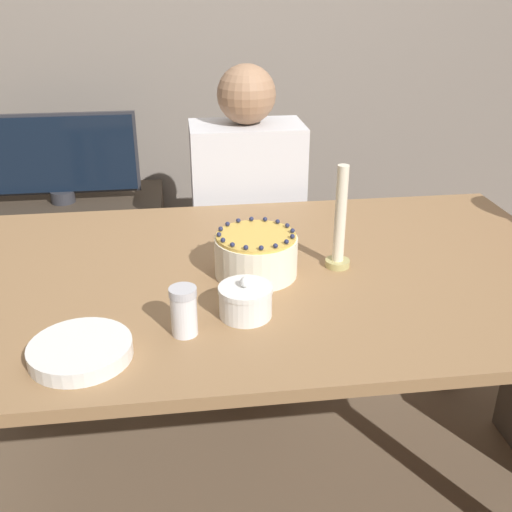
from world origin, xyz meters
TOP-DOWN VIEW (x-y plane):
  - ground_plane at (0.00, 0.00)m, footprint 12.00×12.00m
  - wall_behind at (0.00, 1.40)m, footprint 8.00×0.05m
  - dining_table at (0.00, 0.00)m, footprint 1.62×0.99m
  - cake at (-0.05, -0.02)m, footprint 0.21×0.21m
  - sugar_bowl at (-0.10, -0.22)m, footprint 0.12×0.12m
  - sugar_shaker at (-0.24, -0.28)m, footprint 0.06×0.06m
  - plate_stack at (-0.45, -0.34)m, footprint 0.21×0.21m
  - candle at (0.17, -0.00)m, footprint 0.06×0.06m
  - person_man_blue_shirt at (0.01, 0.70)m, footprint 0.40×0.34m
  - side_cabinet at (-0.73, 1.10)m, footprint 0.82×0.52m
  - tv_monitor at (-0.73, 1.10)m, footprint 0.65×0.10m

SIDE VIEW (x-z plane):
  - ground_plane at x=0.00m, z-range 0.00..0.00m
  - side_cabinet at x=-0.73m, z-range 0.00..0.60m
  - person_man_blue_shirt at x=0.01m, z-range -0.08..1.12m
  - dining_table at x=0.00m, z-range 0.28..1.05m
  - plate_stack at x=-0.45m, z-range 0.77..0.80m
  - tv_monitor at x=-0.73m, z-range 0.61..0.98m
  - sugar_bowl at x=-0.10m, z-range 0.76..0.86m
  - cake at x=-0.05m, z-range 0.77..0.89m
  - sugar_shaker at x=-0.24m, z-range 0.77..0.88m
  - candle at x=0.17m, z-range 0.75..1.02m
  - wall_behind at x=0.00m, z-range 0.00..2.60m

